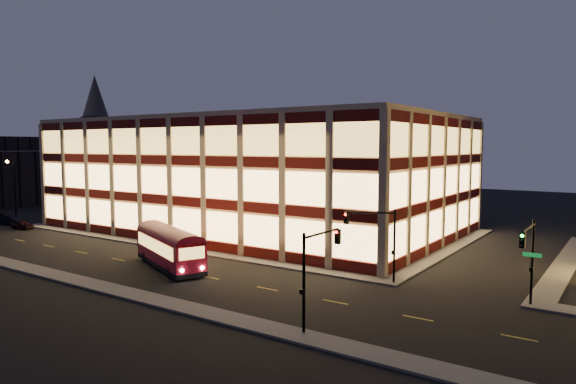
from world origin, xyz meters
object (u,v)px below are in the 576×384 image
Objects in this scene: trolley_bus at (169,245)px; parked_car_0 at (23,225)px; parked_car_1 at (13,220)px; parked_car_2 at (1,218)px.

trolley_bus is 32.72m from parked_car_0.
parked_car_2 is (-4.17, 0.47, -0.06)m from parked_car_1.
trolley_bus is at bearing -90.18° from parked_car_2.
parked_car_2 is at bearing -164.16° from trolley_bus.
parked_car_1 is (-4.41, 1.03, 0.11)m from parked_car_0.
parked_car_0 is at bearing -110.99° from parked_car_1.
parked_car_1 is (-36.84, 5.05, -1.36)m from trolley_bus.
trolley_bus is 41.41m from parked_car_2.
parked_car_1 is at bearing -88.96° from parked_car_2.
parked_car_0 is 0.75× the size of parked_car_2.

